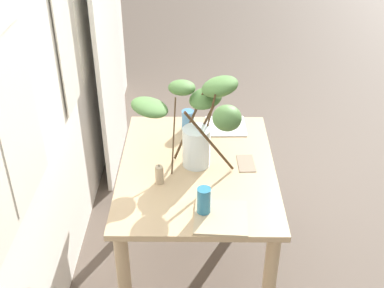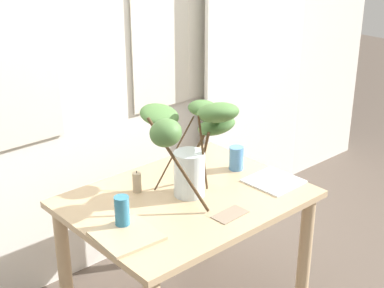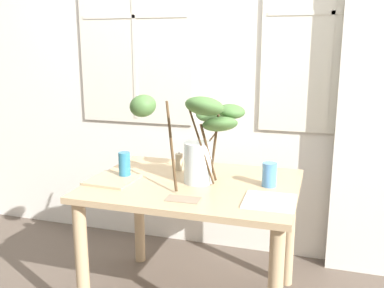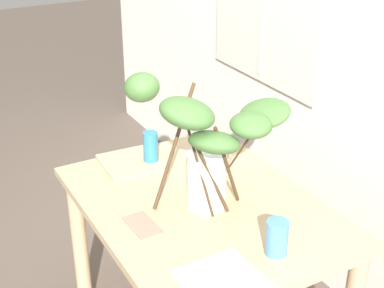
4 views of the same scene
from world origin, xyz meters
The scene contains 11 objects.
ground centered at (0.00, 0.00, 0.00)m, with size 14.00×14.00×0.00m, color brown.
back_wall_with_windows centered at (0.00, 0.80, 1.35)m, with size 5.09×0.14×2.69m.
curtain_sheer_side centered at (1.17, 0.64, 1.19)m, with size 0.91×0.03×2.38m, color white.
dining_table centered at (0.00, 0.00, 0.60)m, with size 1.10×0.83×0.72m.
vase_with_branches centered at (0.04, 0.00, 1.00)m, with size 0.61×0.60×0.51m.
drinking_glass_blue_left centered at (-0.39, -0.03, 0.79)m, with size 0.07×0.07×0.14m, color teal.
drinking_glass_blue_right centered at (0.39, 0.06, 0.78)m, with size 0.08×0.08×0.13m, color #4C84BC.
plate_square_left centered at (-0.43, -0.11, 0.73)m, with size 0.25×0.25×0.01m, color tan.
plate_square_right centered at (0.43, -0.18, 0.73)m, with size 0.24×0.24×0.01m, color white.
napkin_folded centered at (0.03, -0.27, 0.72)m, with size 0.16×0.09×0.00m, color gray.
pillar_candle centered at (-0.15, 0.19, 0.77)m, with size 0.04×0.04×0.11m.
Camera 1 is at (-2.17, 0.01, 2.22)m, focal length 45.71 mm.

